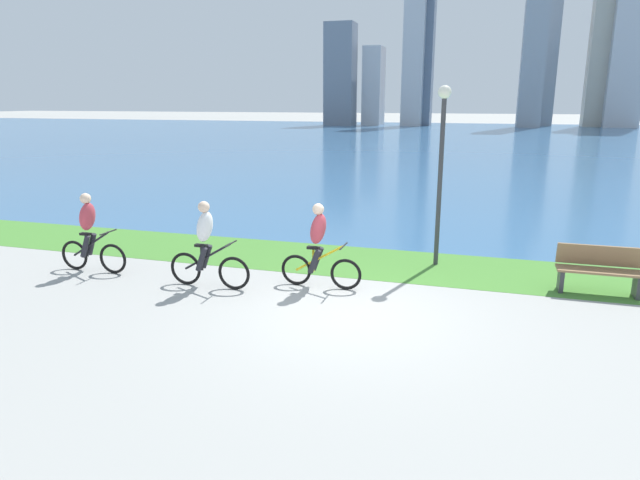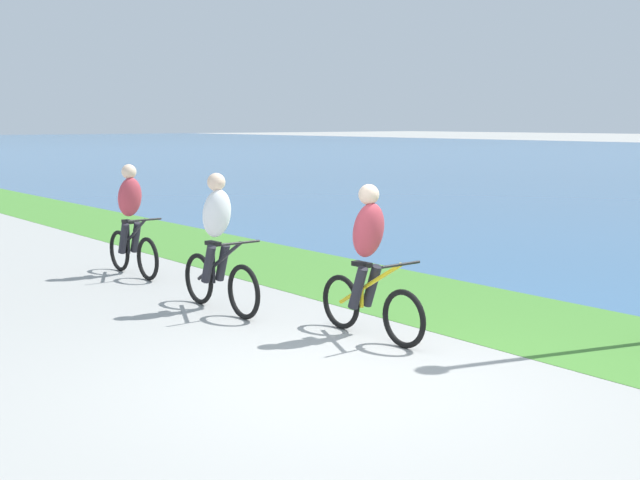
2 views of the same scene
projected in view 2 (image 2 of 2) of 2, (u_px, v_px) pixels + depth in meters
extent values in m
plane|color=#9E9E99|center=(334.00, 380.00, 7.27)|extent=(300.00, 300.00, 0.00)
cube|color=#478433|center=(547.00, 326.00, 9.21)|extent=(120.00, 2.45, 0.01)
torus|color=black|center=(404.00, 319.00, 8.28)|extent=(0.61, 0.06, 0.61)
torus|color=black|center=(341.00, 302.00, 9.05)|extent=(0.61, 0.06, 0.61)
cylinder|color=gold|center=(370.00, 284.00, 8.64)|extent=(0.97, 0.04, 0.59)
cylinder|color=gold|center=(362.00, 287.00, 8.75)|extent=(0.04, 0.04, 0.46)
cube|color=black|center=(362.00, 264.00, 8.71)|extent=(0.24, 0.10, 0.05)
cylinder|color=black|center=(401.00, 265.00, 8.24)|extent=(0.03, 0.52, 0.03)
ellipsoid|color=#BF3F4C|center=(368.00, 230.00, 8.58)|extent=(0.40, 0.36, 0.65)
sphere|color=beige|center=(369.00, 195.00, 8.53)|extent=(0.22, 0.22, 0.22)
cylinder|color=#26262D|center=(372.00, 286.00, 8.77)|extent=(0.27, 0.11, 0.49)
cylinder|color=#26262D|center=(358.00, 288.00, 8.65)|extent=(0.27, 0.11, 0.49)
torus|color=black|center=(244.00, 292.00, 9.48)|extent=(0.65, 0.06, 0.65)
torus|color=black|center=(199.00, 279.00, 10.29)|extent=(0.65, 0.06, 0.65)
cylinder|color=black|center=(219.00, 262.00, 9.86)|extent=(1.01, 0.04, 0.61)
cylinder|color=black|center=(213.00, 264.00, 9.97)|extent=(0.04, 0.04, 0.48)
cube|color=black|center=(213.00, 243.00, 9.93)|extent=(0.24, 0.10, 0.05)
cylinder|color=black|center=(241.00, 243.00, 9.44)|extent=(0.03, 0.52, 0.03)
ellipsoid|color=white|center=(217.00, 213.00, 9.80)|extent=(0.40, 0.36, 0.65)
sphere|color=beige|center=(216.00, 182.00, 9.75)|extent=(0.22, 0.22, 0.22)
cylinder|color=#26262D|center=(223.00, 262.00, 9.99)|extent=(0.27, 0.11, 0.49)
cylinder|color=#26262D|center=(209.00, 264.00, 9.87)|extent=(0.27, 0.11, 0.49)
torus|color=black|center=(148.00, 259.00, 11.83)|extent=(0.64, 0.06, 0.64)
torus|color=black|center=(119.00, 251.00, 12.57)|extent=(0.64, 0.06, 0.64)
cylinder|color=black|center=(132.00, 236.00, 12.18)|extent=(0.93, 0.04, 0.61)
cylinder|color=black|center=(128.00, 238.00, 12.28)|extent=(0.04, 0.04, 0.47)
cube|color=black|center=(128.00, 222.00, 12.24)|extent=(0.24, 0.10, 0.05)
cylinder|color=black|center=(145.00, 220.00, 11.79)|extent=(0.03, 0.52, 0.03)
ellipsoid|color=#BF3F4C|center=(130.00, 197.00, 12.11)|extent=(0.40, 0.36, 0.65)
sphere|color=beige|center=(129.00, 172.00, 12.06)|extent=(0.22, 0.22, 0.22)
cylinder|color=#26262D|center=(136.00, 237.00, 12.30)|extent=(0.27, 0.11, 0.49)
cylinder|color=#26262D|center=(124.00, 238.00, 12.18)|extent=(0.27, 0.11, 0.49)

